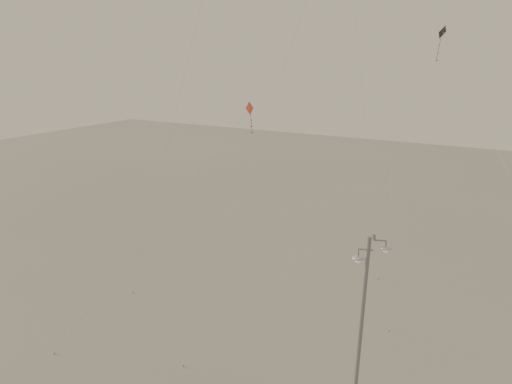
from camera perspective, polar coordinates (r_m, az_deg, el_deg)
The scene contains 4 objects.
street_lamp at distance 25.84m, azimuth 10.59°, elevation -13.17°, with size 1.57×0.85×9.22m.
kite_1 at distance 29.96m, azimuth 4.77°, elevation 17.44°, with size 5.45×6.96×23.30m.
kite_3 at distance 30.98m, azimuth -5.08°, elevation 2.69°, with size 8.87×7.48×13.89m.
kite_4 at distance 32.08m, azimuth 21.39°, elevation 7.39°, with size 12.11×10.86×17.88m.
Camera 1 is at (12.58, -20.70, 16.81)m, focal length 40.00 mm.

